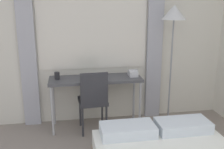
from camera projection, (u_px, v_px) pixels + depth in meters
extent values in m
cube|color=silver|center=(113.00, 35.00, 4.04)|extent=(4.61, 0.05, 2.70)
cube|color=white|center=(93.00, 19.00, 3.89)|extent=(1.65, 0.01, 1.50)
cube|color=#B2B2BC|center=(27.00, 41.00, 3.77)|extent=(0.24, 0.06, 2.60)
cube|color=#B2B2BC|center=(155.00, 38.00, 4.09)|extent=(0.24, 0.06, 2.60)
cube|color=#4C4C51|center=(96.00, 79.00, 3.85)|extent=(1.35, 0.45, 0.04)
cylinder|color=#B2B2B7|center=(52.00, 111.00, 3.67)|extent=(0.04, 0.04, 0.73)
cylinder|color=#B2B2B7|center=(140.00, 106.00, 3.87)|extent=(0.04, 0.04, 0.73)
cylinder|color=#B2B2B7|center=(54.00, 102.00, 4.02)|extent=(0.04, 0.04, 0.73)
cylinder|color=#B2B2B7|center=(134.00, 97.00, 4.23)|extent=(0.04, 0.04, 0.73)
cube|color=#333338|center=(93.00, 101.00, 3.80)|extent=(0.42, 0.42, 0.05)
cube|color=#333338|center=(94.00, 89.00, 3.57)|extent=(0.38, 0.06, 0.44)
cylinder|color=#333338|center=(83.00, 122.00, 3.67)|extent=(0.03, 0.03, 0.43)
cylinder|color=#333338|center=(106.00, 120.00, 3.74)|extent=(0.03, 0.03, 0.43)
cylinder|color=#333338|center=(80.00, 113.00, 3.99)|extent=(0.03, 0.03, 0.43)
cylinder|color=#333338|center=(102.00, 111.00, 4.06)|extent=(0.03, 0.03, 0.43)
cube|color=silver|center=(128.00, 130.00, 2.86)|extent=(0.60, 0.32, 0.12)
cube|color=silver|center=(183.00, 125.00, 2.96)|extent=(0.60, 0.32, 0.12)
cylinder|color=#4C4C51|center=(168.00, 122.00, 4.16)|extent=(0.28, 0.28, 0.03)
cylinder|color=gray|center=(171.00, 73.00, 3.95)|extent=(0.02, 0.02, 1.57)
cone|color=silver|center=(174.00, 12.00, 3.71)|extent=(0.36, 0.36, 0.21)
cube|color=silver|center=(133.00, 74.00, 3.94)|extent=(0.12, 0.19, 0.07)
cube|color=silver|center=(133.00, 70.00, 3.92)|extent=(0.14, 0.07, 0.02)
cube|color=#33664C|center=(89.00, 78.00, 3.80)|extent=(0.26, 0.26, 0.02)
cube|color=white|center=(89.00, 78.00, 3.80)|extent=(0.25, 0.25, 0.01)
cylinder|color=#262628|center=(57.00, 76.00, 3.77)|extent=(0.07, 0.07, 0.10)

